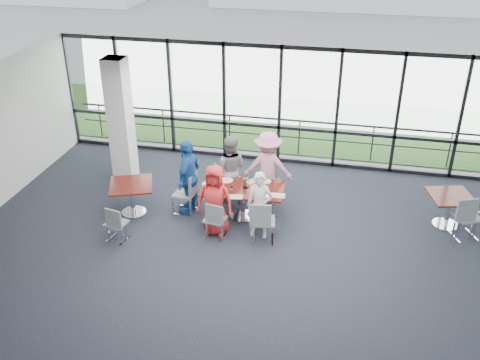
% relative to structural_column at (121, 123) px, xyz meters
% --- Properties ---
extents(floor, '(12.00, 10.00, 0.02)m').
position_rel_structural_column_xyz_m(floor, '(3.60, -3.00, -1.61)').
color(floor, black).
rests_on(floor, ground).
extents(ceiling, '(12.00, 10.00, 0.04)m').
position_rel_structural_column_xyz_m(ceiling, '(3.60, -3.00, 1.60)').
color(ceiling, silver).
rests_on(ceiling, ground).
extents(curtain_wall_back, '(12.00, 0.10, 3.20)m').
position_rel_structural_column_xyz_m(curtain_wall_back, '(3.60, 2.00, 0.00)').
color(curtain_wall_back, white).
rests_on(curtain_wall_back, ground).
extents(structural_column, '(0.50, 0.50, 3.20)m').
position_rel_structural_column_xyz_m(structural_column, '(0.00, 0.00, 0.00)').
color(structural_column, white).
rests_on(structural_column, ground).
extents(apron, '(80.00, 70.00, 0.02)m').
position_rel_structural_column_xyz_m(apron, '(3.60, 7.00, -1.62)').
color(apron, gray).
rests_on(apron, ground).
extents(grass_strip, '(80.00, 5.00, 0.01)m').
position_rel_structural_column_xyz_m(grass_strip, '(3.60, 5.00, -1.59)').
color(grass_strip, '#264F1D').
rests_on(grass_strip, ground).
extents(guard_rail, '(12.00, 0.06, 0.06)m').
position_rel_structural_column_xyz_m(guard_rail, '(3.60, 2.60, -1.10)').
color(guard_rail, '#2D2D33').
rests_on(guard_rail, ground).
extents(main_table, '(1.86, 1.10, 0.75)m').
position_rel_structural_column_xyz_m(main_table, '(3.27, -1.07, -0.99)').
color(main_table, '#3D100A').
rests_on(main_table, ground).
extents(side_table_left, '(1.21, 1.21, 0.75)m').
position_rel_structural_column_xyz_m(side_table_left, '(0.78, -1.45, -0.95)').
color(side_table_left, '#3D100A').
rests_on(side_table_left, ground).
extents(side_table_right, '(1.08, 1.08, 0.75)m').
position_rel_structural_column_xyz_m(side_table_right, '(7.74, -0.44, -0.96)').
color(side_table_right, '#3D100A').
rests_on(side_table_right, ground).
extents(diner_near_left, '(0.78, 0.51, 1.59)m').
position_rel_structural_column_xyz_m(diner_near_left, '(2.82, -1.81, -0.80)').
color(diner_near_left, red).
rests_on(diner_near_left, ground).
extents(diner_near_right, '(0.56, 0.42, 1.49)m').
position_rel_structural_column_xyz_m(diner_near_right, '(3.77, -1.74, -0.85)').
color(diner_near_right, silver).
rests_on(diner_near_right, ground).
extents(diner_far_left, '(0.82, 0.52, 1.65)m').
position_rel_structural_column_xyz_m(diner_far_left, '(2.80, -0.37, -0.78)').
color(diner_far_left, gray).
rests_on(diner_far_left, ground).
extents(diner_far_right, '(1.19, 0.68, 1.77)m').
position_rel_structural_column_xyz_m(diner_far_right, '(3.69, -0.25, -0.71)').
color(diner_far_right, pink).
rests_on(diner_far_right, ground).
extents(diner_end, '(0.65, 1.09, 1.78)m').
position_rel_structural_column_xyz_m(diner_end, '(2.02, -1.07, -0.71)').
color(diner_end, '#1B549F').
rests_on(diner_end, ground).
extents(chair_main_nl, '(0.49, 0.49, 0.86)m').
position_rel_structural_column_xyz_m(chair_main_nl, '(2.86, -1.97, -1.17)').
color(chair_main_nl, gray).
rests_on(chair_main_nl, ground).
extents(chair_main_nr, '(0.54, 0.54, 0.95)m').
position_rel_structural_column_xyz_m(chair_main_nr, '(3.89, -1.90, -1.12)').
color(chair_main_nr, gray).
rests_on(chair_main_nr, ground).
extents(chair_main_fl, '(0.46, 0.46, 0.85)m').
position_rel_structural_column_xyz_m(chair_main_fl, '(2.74, -0.15, -1.18)').
color(chair_main_fl, gray).
rests_on(chair_main_fl, ground).
extents(chair_main_fr, '(0.48, 0.48, 0.96)m').
position_rel_structural_column_xyz_m(chair_main_fr, '(3.68, -0.16, -1.12)').
color(chair_main_fr, gray).
rests_on(chair_main_fr, ground).
extents(chair_main_end, '(0.50, 0.50, 0.94)m').
position_rel_structural_column_xyz_m(chair_main_end, '(1.92, -1.14, -1.13)').
color(chair_main_end, gray).
rests_on(chair_main_end, ground).
extents(chair_spare_la, '(0.48, 0.48, 0.82)m').
position_rel_structural_column_xyz_m(chair_spare_la, '(0.88, -2.55, -1.19)').
color(chair_spare_la, gray).
rests_on(chair_spare_la, ground).
extents(chair_spare_lb, '(0.50, 0.50, 0.83)m').
position_rel_structural_column_xyz_m(chair_spare_lb, '(-0.15, 0.18, -1.18)').
color(chair_spare_lb, gray).
rests_on(chair_spare_lb, ground).
extents(chair_spare_r, '(0.63, 0.63, 0.99)m').
position_rel_structural_column_xyz_m(chair_spare_r, '(8.06, -0.84, -1.10)').
color(chair_spare_r, gray).
rests_on(chair_spare_r, ground).
extents(plate_nl, '(0.25, 0.25, 0.01)m').
position_rel_structural_column_xyz_m(plate_nl, '(2.77, -1.43, -0.84)').
color(plate_nl, white).
rests_on(plate_nl, main_table).
extents(plate_nr, '(0.28, 0.28, 0.01)m').
position_rel_structural_column_xyz_m(plate_nr, '(3.78, -1.32, -0.84)').
color(plate_nr, white).
rests_on(plate_nr, main_table).
extents(plate_fl, '(0.28, 0.28, 0.01)m').
position_rel_structural_column_xyz_m(plate_fl, '(2.84, -0.81, -0.84)').
color(plate_fl, white).
rests_on(plate_fl, main_table).
extents(plate_fr, '(0.25, 0.25, 0.01)m').
position_rel_structural_column_xyz_m(plate_fr, '(3.72, -0.68, -0.84)').
color(plate_fr, white).
rests_on(plate_fr, main_table).
extents(plate_end, '(0.25, 0.25, 0.01)m').
position_rel_structural_column_xyz_m(plate_end, '(2.46, -1.08, -0.84)').
color(plate_end, white).
rests_on(plate_end, main_table).
extents(tumbler_a, '(0.07, 0.07, 0.14)m').
position_rel_structural_column_xyz_m(tumbler_a, '(3.08, -1.35, -0.78)').
color(tumbler_a, white).
rests_on(tumbler_a, main_table).
extents(tumbler_b, '(0.07, 0.07, 0.14)m').
position_rel_structural_column_xyz_m(tumbler_b, '(3.57, -1.23, -0.78)').
color(tumbler_b, white).
rests_on(tumbler_b, main_table).
extents(tumbler_c, '(0.06, 0.06, 0.13)m').
position_rel_structural_column_xyz_m(tumbler_c, '(3.33, -0.82, -0.79)').
color(tumbler_c, white).
rests_on(tumbler_c, main_table).
extents(tumbler_d, '(0.08, 0.08, 0.15)m').
position_rel_structural_column_xyz_m(tumbler_d, '(2.69, -1.28, -0.77)').
color(tumbler_d, white).
rests_on(tumbler_d, main_table).
extents(menu_a, '(0.33, 0.26, 0.00)m').
position_rel_structural_column_xyz_m(menu_a, '(3.21, -1.50, -0.85)').
color(menu_a, white).
rests_on(menu_a, main_table).
extents(menu_b, '(0.32, 0.24, 0.00)m').
position_rel_structural_column_xyz_m(menu_b, '(4.08, -1.25, -0.85)').
color(menu_b, white).
rests_on(menu_b, main_table).
extents(menu_c, '(0.37, 0.36, 0.00)m').
position_rel_structural_column_xyz_m(menu_c, '(3.43, -0.71, -0.85)').
color(menu_c, white).
rests_on(menu_c, main_table).
extents(condiment_caddy, '(0.10, 0.07, 0.04)m').
position_rel_structural_column_xyz_m(condiment_caddy, '(3.32, -1.07, -0.83)').
color(condiment_caddy, black).
rests_on(condiment_caddy, main_table).
extents(ketchup_bottle, '(0.06, 0.06, 0.18)m').
position_rel_structural_column_xyz_m(ketchup_bottle, '(3.27, -0.99, -0.76)').
color(ketchup_bottle, '#B03016').
rests_on(ketchup_bottle, main_table).
extents(green_bottle, '(0.05, 0.05, 0.20)m').
position_rel_structural_column_xyz_m(green_bottle, '(3.31, -0.97, -0.75)').
color(green_bottle, '#217D35').
rests_on(green_bottle, main_table).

